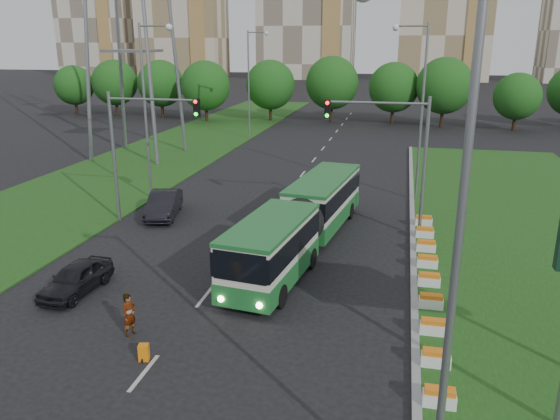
% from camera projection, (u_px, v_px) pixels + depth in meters
% --- Properties ---
extents(ground, '(360.00, 360.00, 0.00)m').
position_uv_depth(ground, '(271.00, 303.00, 23.55)').
color(ground, black).
rests_on(ground, ground).
extents(grass_median, '(14.00, 60.00, 0.15)m').
position_uv_depth(grass_median, '(550.00, 258.00, 28.26)').
color(grass_median, '#1B4B15').
rests_on(grass_median, ground).
extents(median_kerb, '(0.30, 60.00, 0.18)m').
position_uv_depth(median_kerb, '(413.00, 247.00, 29.71)').
color(median_kerb, gray).
rests_on(median_kerb, ground).
extents(left_verge, '(12.00, 110.00, 0.10)m').
position_uv_depth(left_verge, '(146.00, 163.00, 50.61)').
color(left_verge, '#1B4B15').
rests_on(left_verge, ground).
extents(lane_markings, '(0.20, 100.00, 0.01)m').
position_uv_depth(lane_markings, '(293.00, 186.00, 42.82)').
color(lane_markings, '#B1B1AA').
rests_on(lane_markings, ground).
extents(flower_planters, '(1.10, 20.30, 0.60)m').
position_uv_depth(flower_planters, '(430.00, 290.00, 23.78)').
color(flower_planters, white).
rests_on(flower_planters, grass_median).
extents(traffic_mast_median, '(5.76, 0.32, 8.00)m').
position_uv_depth(traffic_mast_median, '(396.00, 144.00, 30.29)').
color(traffic_mast_median, gray).
rests_on(traffic_mast_median, ground).
extents(traffic_mast_left, '(5.76, 0.32, 8.00)m').
position_uv_depth(traffic_mast_left, '(137.00, 137.00, 32.53)').
color(traffic_mast_left, gray).
rests_on(traffic_mast_left, ground).
extents(street_lamps, '(36.00, 60.00, 12.00)m').
position_uv_depth(street_lamps, '(261.00, 128.00, 31.73)').
color(street_lamps, gray).
rests_on(street_lamps, ground).
extents(tree_line, '(120.00, 8.00, 9.00)m').
position_uv_depth(tree_line, '(443.00, 92.00, 71.40)').
color(tree_line, '#1A5516').
rests_on(tree_line, ground).
extents(midrise_west, '(22.00, 14.00, 36.00)m').
position_uv_depth(midrise_west, '(96.00, 19.00, 177.97)').
color(midrise_west, beige).
rests_on(midrise_west, ground).
extents(articulated_bus, '(2.57, 16.51, 2.72)m').
position_uv_depth(articulated_bus, '(301.00, 220.00, 29.17)').
color(articulated_bus, beige).
rests_on(articulated_bus, ground).
extents(car_left_near, '(1.88, 4.16, 1.38)m').
position_uv_depth(car_left_near, '(76.00, 278.00, 24.36)').
color(car_left_near, black).
rests_on(car_left_near, ground).
extents(car_left_far, '(2.79, 5.15, 1.61)m').
position_uv_depth(car_left_far, '(164.00, 204.00, 35.06)').
color(car_left_far, black).
rests_on(car_left_far, ground).
extents(pedestrian, '(0.57, 0.72, 1.72)m').
position_uv_depth(pedestrian, '(129.00, 315.00, 20.76)').
color(pedestrian, gray).
rests_on(pedestrian, ground).
extents(shopping_trolley, '(0.35, 0.37, 0.61)m').
position_uv_depth(shopping_trolley, '(144.00, 353.00, 19.25)').
color(shopping_trolley, orange).
rests_on(shopping_trolley, ground).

